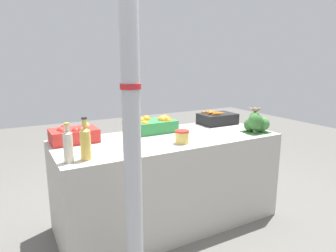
{
  "coord_description": "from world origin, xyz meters",
  "views": [
    {
      "loc": [
        -1.21,
        -2.18,
        1.44
      ],
      "look_at": [
        0.0,
        0.0,
        0.89
      ],
      "focal_mm": 32.0,
      "sensor_mm": 36.0,
      "label": 1
    }
  ],
  "objects": [
    {
      "name": "apple_crate",
      "position": [
        -0.74,
        0.23,
        0.85
      ],
      "size": [
        0.37,
        0.25,
        0.14
      ],
      "color": "red",
      "rests_on": "market_table"
    },
    {
      "name": "carrot_crate",
      "position": [
        0.72,
        0.24,
        0.85
      ],
      "size": [
        0.37,
        0.26,
        0.14
      ],
      "color": "black",
      "rests_on": "market_table"
    },
    {
      "name": "market_table",
      "position": [
        0.0,
        0.0,
        0.39
      ],
      "size": [
        1.91,
        0.78,
        0.79
      ],
      "primitive_type": "cube",
      "color": "#B7B2A8",
      "rests_on": "ground_plane"
    },
    {
      "name": "support_pole",
      "position": [
        -0.6,
        -0.67,
        1.19
      ],
      "size": [
        0.12,
        0.12,
        2.37
      ],
      "color": "#B7BABF",
      "rests_on": "ground_plane"
    },
    {
      "name": "broccoli_pile",
      "position": [
        0.79,
        -0.23,
        0.88
      ],
      "size": [
        0.23,
        0.18,
        0.19
      ],
      "color": "#2D602D",
      "rests_on": "market_table"
    },
    {
      "name": "orange_crate",
      "position": [
        0.0,
        0.24,
        0.86
      ],
      "size": [
        0.37,
        0.25,
        0.15
      ],
      "color": "#2D8442",
      "rests_on": "market_table"
    },
    {
      "name": "ground_plane",
      "position": [
        0.0,
        0.0,
        0.0
      ],
      "size": [
        10.0,
        10.0,
        0.0
      ],
      "primitive_type": "plane",
      "color": "#605E59"
    },
    {
      "name": "sparrow_bird",
      "position": [
        0.78,
        -0.23,
        1.0
      ],
      "size": [
        0.04,
        0.14,
        0.05
      ],
      "rotation": [
        0.0,
        0.0,
        -1.51
      ],
      "color": "#4C3D2D",
      "rests_on": "broccoli_pile"
    },
    {
      "name": "pickle_jar",
      "position": [
        0.01,
        -0.21,
        0.84
      ],
      "size": [
        0.12,
        0.12,
        0.1
      ],
      "color": "#DBBC56",
      "rests_on": "market_table"
    },
    {
      "name": "juice_bottle_golden",
      "position": [
        -0.76,
        -0.25,
        0.91
      ],
      "size": [
        0.07,
        0.07,
        0.29
      ],
      "color": "gold",
      "rests_on": "market_table"
    },
    {
      "name": "juice_bottle_cloudy",
      "position": [
        -0.87,
        -0.25,
        0.9
      ],
      "size": [
        0.06,
        0.06,
        0.26
      ],
      "color": "beige",
      "rests_on": "market_table"
    }
  ]
}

